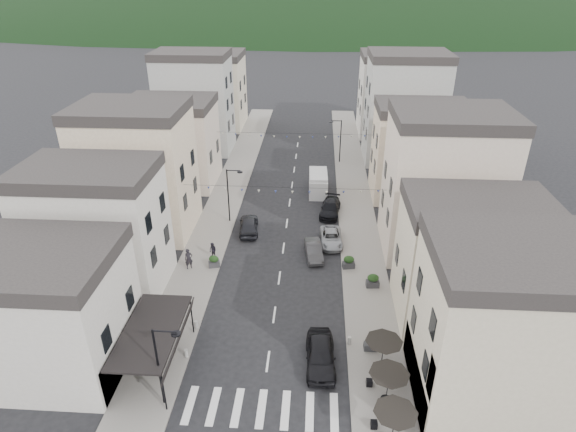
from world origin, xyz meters
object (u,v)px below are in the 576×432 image
parked_car_c (331,238)px  parked_car_d (330,208)px  parked_car_a (321,355)px  pedestrian_b (213,250)px  delivery_van (318,182)px  parked_car_b (314,250)px  pedestrian_a (189,259)px  parked_car_e (249,225)px

parked_car_c → parked_car_d: parked_car_d is taller
parked_car_a → pedestrian_b: parked_car_a is taller
delivery_van → pedestrian_b: (-9.61, -15.40, -0.37)m
parked_car_b → parked_car_d: size_ratio=0.84×
parked_car_c → pedestrian_a: bearing=-160.0°
parked_car_a → parked_car_d: bearing=85.3°
parked_car_b → pedestrian_b: bearing=178.0°
parked_car_c → parked_car_e: 8.55m
parked_car_b → parked_car_c: (1.67, 2.50, -0.04)m
parked_car_a → parked_car_c: size_ratio=1.09×
pedestrian_b → parked_car_a: bearing=-18.8°
parked_car_d → pedestrian_a: (-12.76, -11.67, 0.39)m
parked_car_e → pedestrian_a: bearing=51.8°
parked_car_e → delivery_van: size_ratio=0.86×
parked_car_a → delivery_van: 28.13m
parked_car_d → pedestrian_b: size_ratio=3.18×
pedestrian_a → parked_car_c: bearing=-5.7°
parked_car_b → pedestrian_a: size_ratio=2.08×
parked_car_b → parked_car_c: 3.01m
delivery_van → pedestrian_b: 18.16m
parked_car_c → pedestrian_a: (-12.76, -5.36, 0.48)m
parked_car_b → delivery_van: bearing=80.9°
parked_car_e → pedestrian_b: 5.88m
parked_car_a → parked_car_c: bearing=84.3°
parked_car_a → pedestrian_a: pedestrian_a is taller
parked_car_e → pedestrian_a: 8.40m
parked_car_b → parked_car_e: (-6.69, 4.29, 0.12)m
pedestrian_a → pedestrian_b: bearing=18.3°
parked_car_d → parked_car_a: bearing=-85.1°
parked_car_a → pedestrian_b: (-10.01, 12.73, 0.05)m
parked_car_d → parked_car_e: 9.51m
parked_car_c → parked_car_e: size_ratio=0.97×
parked_car_e → delivery_van: (6.98, 10.15, 0.47)m
parked_car_a → parked_car_b: parked_car_a is taller
parked_car_c → pedestrian_a: size_ratio=2.30×
parked_car_d → pedestrian_a: pedestrian_a is taller
delivery_van → parked_car_e: bearing=-126.0°
parked_car_c → pedestrian_b: bearing=-165.2°
parked_car_e → pedestrian_a: pedestrian_a is taller
parked_car_c → delivery_van: delivery_van is taller
parked_car_b → parked_car_d: (1.67, 8.81, 0.04)m
parked_car_d → delivery_van: size_ratio=0.90×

